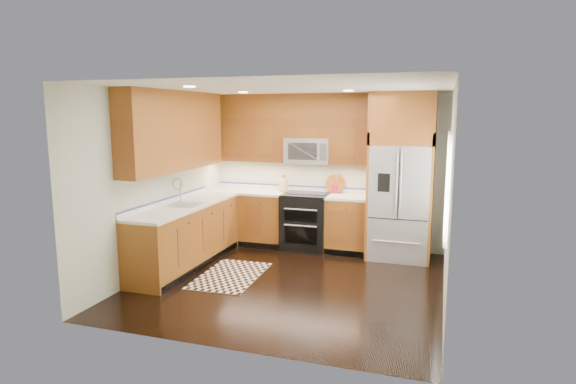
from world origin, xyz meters
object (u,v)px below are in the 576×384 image
(range, at_px, (306,221))
(utensil_crock, at_px, (335,187))
(refrigerator, at_px, (401,177))
(rug, at_px, (231,275))
(knife_block, at_px, (284,185))

(range, height_order, utensil_crock, utensil_crock)
(utensil_crock, bearing_deg, range, -149.49)
(range, bearing_deg, refrigerator, -1.40)
(utensil_crock, bearing_deg, rug, -118.80)
(range, relative_size, knife_block, 3.26)
(rug, bearing_deg, refrigerator, 34.90)
(range, xyz_separation_m, refrigerator, (1.55, -0.04, 0.83))
(range, bearing_deg, utensil_crock, 30.51)
(range, height_order, refrigerator, refrigerator)
(range, bearing_deg, rug, -110.48)
(refrigerator, relative_size, rug, 1.93)
(knife_block, height_order, utensil_crock, utensil_crock)
(rug, xyz_separation_m, knife_block, (0.19, 1.83, 1.05))
(refrigerator, relative_size, utensil_crock, 8.17)
(range, relative_size, rug, 0.70)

